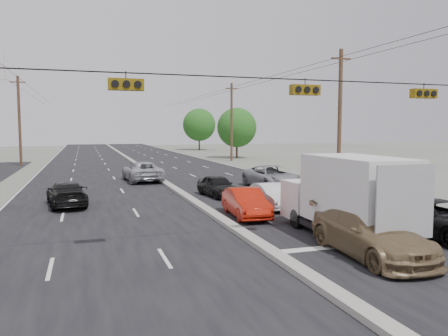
% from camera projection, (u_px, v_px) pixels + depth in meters
% --- Properties ---
extents(ground, '(200.00, 200.00, 0.00)m').
position_uv_depth(ground, '(263.00, 250.00, 14.93)').
color(ground, '#606356').
rests_on(ground, ground).
extents(road_surface, '(20.00, 160.00, 0.02)m').
position_uv_depth(road_surface, '(145.00, 171.00, 43.37)').
color(road_surface, black).
rests_on(road_surface, ground).
extents(center_median, '(0.50, 160.00, 0.20)m').
position_uv_depth(center_median, '(145.00, 170.00, 43.37)').
color(center_median, gray).
rests_on(center_median, ground).
extents(utility_pole_left_c, '(1.60, 0.30, 10.00)m').
position_uv_depth(utility_pole_left_c, '(19.00, 120.00, 48.58)').
color(utility_pole_left_c, '#422D1E').
rests_on(utility_pole_left_c, ground).
extents(utility_pole_right_b, '(1.60, 0.30, 10.00)m').
position_uv_depth(utility_pole_right_b, '(340.00, 116.00, 32.52)').
color(utility_pole_right_b, '#422D1E').
rests_on(utility_pole_right_b, ground).
extents(utility_pole_right_c, '(1.60, 0.30, 10.00)m').
position_uv_depth(utility_pole_right_c, '(232.00, 121.00, 56.22)').
color(utility_pole_right_c, '#422D1E').
rests_on(utility_pole_right_c, ground).
extents(traffic_signals, '(25.00, 0.30, 0.54)m').
position_uv_depth(traffic_signals, '(302.00, 89.00, 14.87)').
color(traffic_signals, black).
rests_on(traffic_signals, ground).
extents(tree_right_mid, '(5.60, 5.60, 7.14)m').
position_uv_depth(tree_right_mid, '(237.00, 128.00, 61.79)').
color(tree_right_mid, '#382619').
rests_on(tree_right_mid, ground).
extents(tree_right_far, '(6.40, 6.40, 8.16)m').
position_uv_depth(tree_right_far, '(199.00, 125.00, 85.74)').
color(tree_right_far, '#382619').
rests_on(tree_right_far, ground).
extents(box_truck, '(2.27, 6.23, 3.15)m').
position_uv_depth(box_truck, '(346.00, 197.00, 16.22)').
color(box_truck, black).
rests_on(box_truck, ground).
extents(tan_sedan, '(2.31, 5.28, 1.51)m').
position_uv_depth(tan_sedan, '(370.00, 233.00, 14.11)').
color(tan_sedan, brown).
rests_on(tan_sedan, ground).
extents(red_sedan, '(1.69, 4.12, 1.33)m').
position_uv_depth(red_sedan, '(246.00, 203.00, 20.43)').
color(red_sedan, '#B21A0A').
rests_on(red_sedan, ground).
extents(black_suv, '(2.80, 5.25, 1.41)m').
position_uv_depth(black_suv, '(438.00, 219.00, 16.57)').
color(black_suv, black).
rests_on(black_suv, ground).
extents(queue_car_a, '(2.01, 3.96, 1.29)m').
position_uv_depth(queue_car_a, '(218.00, 186.00, 26.61)').
color(queue_car_a, black).
rests_on(queue_car_a, ground).
extents(queue_car_b, '(1.38, 3.83, 1.26)m').
position_uv_depth(queue_car_b, '(271.00, 196.00, 22.74)').
color(queue_car_b, silver).
rests_on(queue_car_b, ground).
extents(queue_car_c, '(2.82, 5.74, 1.57)m').
position_uv_depth(queue_car_c, '(273.00, 177.00, 30.32)').
color(queue_car_c, gray).
rests_on(queue_car_c, ground).
extents(oncoming_near, '(2.41, 4.74, 1.32)m').
position_uv_depth(oncoming_near, '(67.00, 194.00, 23.28)').
color(oncoming_near, black).
rests_on(oncoming_near, ground).
extents(oncoming_far, '(2.89, 5.69, 1.54)m').
position_uv_depth(oncoming_far, '(142.00, 172.00, 34.41)').
color(oncoming_far, '#A2A5AA').
rests_on(oncoming_far, ground).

